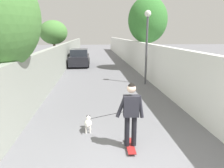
% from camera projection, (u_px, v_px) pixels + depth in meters
% --- Properties ---
extents(ground_plane, '(80.00, 80.00, 0.00)m').
position_uv_depth(ground_plane, '(100.00, 68.00, 17.96)').
color(ground_plane, slate).
extents(wall_left, '(48.00, 0.30, 2.11)m').
position_uv_depth(wall_left, '(61.00, 59.00, 15.50)').
color(wall_left, '#999E93').
rests_on(wall_left, ground).
extents(fence_right, '(48.00, 0.30, 2.28)m').
position_uv_depth(fence_right, '(140.00, 57.00, 16.03)').
color(fence_right, white).
rests_on(fence_right, ground).
extents(tree_right_mid, '(3.08, 3.08, 5.75)m').
position_uv_depth(tree_right_mid, '(148.00, 20.00, 16.41)').
color(tree_right_mid, brown).
rests_on(tree_right_mid, ground).
extents(tree_left_far, '(2.88, 2.88, 4.27)m').
position_uv_depth(tree_left_far, '(53.00, 32.00, 21.66)').
color(tree_left_far, brown).
rests_on(tree_left_far, ground).
extents(lamp_post, '(0.36, 0.36, 4.16)m').
position_uv_depth(lamp_post, '(147.00, 34.00, 11.67)').
color(lamp_post, '#4C4C51').
rests_on(lamp_post, ground).
extents(skateboard, '(0.81, 0.23, 0.08)m').
position_uv_depth(skateboard, '(130.00, 146.00, 5.39)').
color(skateboard, maroon).
rests_on(skateboard, ground).
extents(person_skateboarder, '(0.24, 0.71, 1.65)m').
position_uv_depth(person_skateboarder, '(131.00, 110.00, 5.16)').
color(person_skateboarder, black).
rests_on(person_skateboarder, skateboard).
extents(dog, '(1.37, 1.22, 1.06)m').
position_uv_depth(dog, '(88.00, 123.00, 6.29)').
color(dog, white).
rests_on(dog, ground).
extents(car_near, '(4.00, 1.80, 1.54)m').
position_uv_depth(car_near, '(79.00, 58.00, 19.21)').
color(car_near, black).
rests_on(car_near, ground).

